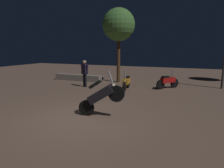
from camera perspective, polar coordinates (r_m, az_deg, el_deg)
ground_plane at (r=6.93m, az=-8.14°, el=-9.80°), size 40.00×40.00×0.00m
motorcycle_black_foreground at (r=6.83m, az=-3.26°, el=-3.48°), size 1.66×0.42×1.63m
motorcycle_red_parked_left at (r=12.22m, az=15.79°, el=0.78°), size 1.14×1.34×1.11m
motorcycle_orange_parked_right at (r=11.45m, az=4.19°, el=0.53°), size 0.42×1.66×1.11m
person_rider_beside at (r=12.30m, az=-7.91°, el=3.70°), size 0.66×0.34×1.66m
tree_center_bg at (r=13.99m, az=1.92°, el=16.62°), size 2.22×2.22×5.07m
planter_wall_low at (r=14.90m, az=-9.82°, el=1.82°), size 3.71×0.50×0.45m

